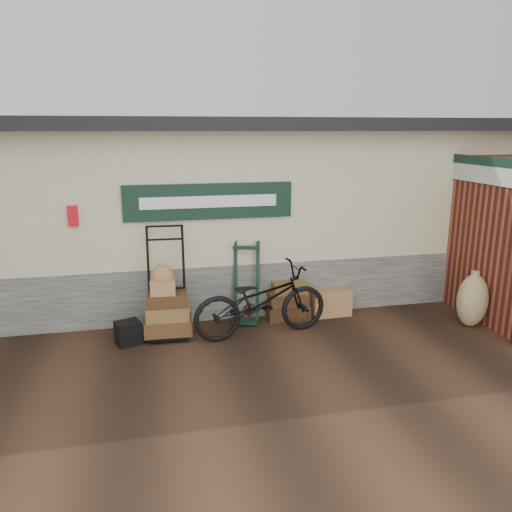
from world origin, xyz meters
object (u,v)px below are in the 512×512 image
(green_barrow, at_px, (246,282))
(bicycle, at_px, (261,297))
(suitcase_stack, at_px, (288,300))
(porter_trolley, at_px, (167,280))
(black_trunk, at_px, (128,333))
(wicker_hamper, at_px, (329,301))

(green_barrow, bearing_deg, bicycle, -63.30)
(suitcase_stack, bearing_deg, bicycle, -134.55)
(porter_trolley, relative_size, black_trunk, 4.97)
(porter_trolley, xyz_separation_m, green_barrow, (1.26, 0.24, -0.19))
(green_barrow, xyz_separation_m, bicycle, (0.10, -0.62, -0.05))
(suitcase_stack, xyz_separation_m, black_trunk, (-2.54, -0.50, -0.14))
(porter_trolley, distance_m, bicycle, 1.43)
(black_trunk, relative_size, bicycle, 0.16)
(green_barrow, xyz_separation_m, black_trunk, (-1.85, -0.52, -0.48))
(bicycle, bearing_deg, porter_trolley, 67.27)
(green_barrow, height_order, wicker_hamper, green_barrow)
(porter_trolley, height_order, green_barrow, porter_trolley)
(porter_trolley, xyz_separation_m, wicker_hamper, (2.68, 0.24, -0.62))
(suitcase_stack, relative_size, wicker_hamper, 1.04)
(black_trunk, bearing_deg, porter_trolley, 25.48)
(green_barrow, distance_m, bicycle, 0.63)
(black_trunk, xyz_separation_m, bicycle, (1.95, -0.10, 0.43))
(suitcase_stack, bearing_deg, wicker_hamper, 1.64)
(porter_trolley, distance_m, wicker_hamper, 2.76)
(suitcase_stack, bearing_deg, porter_trolley, -173.47)
(porter_trolley, bearing_deg, green_barrow, 13.66)
(porter_trolley, height_order, wicker_hamper, porter_trolley)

